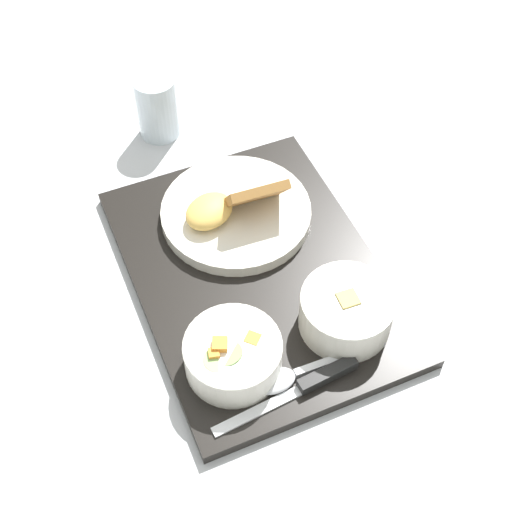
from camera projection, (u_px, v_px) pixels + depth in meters
ground_plane at (256, 277)px, 0.95m from camera, size 4.00×4.00×0.00m
serving_tray at (256, 274)px, 0.94m from camera, size 0.45×0.34×0.02m
bowl_salad at (233, 354)px, 0.83m from camera, size 0.12×0.12×0.06m
bowl_soup at (346, 310)px, 0.86m from camera, size 0.12×0.12×0.06m
plate_main at (235, 211)px, 0.98m from camera, size 0.21×0.21×0.08m
knife at (314, 381)px, 0.83m from camera, size 0.02×0.19×0.02m
spoon at (295, 374)px, 0.84m from camera, size 0.04×0.17×0.01m
glass_water at (159, 109)px, 1.09m from camera, size 0.06×0.06×0.10m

